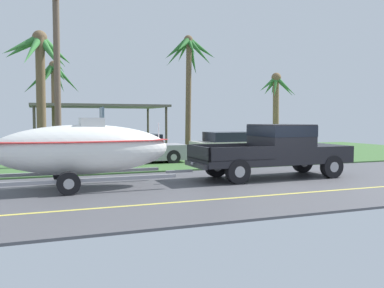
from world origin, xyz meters
name	(u,v)px	position (x,y,z in m)	size (l,w,h in m)	color
ground	(190,160)	(0.00, 8.38, -0.01)	(36.00, 22.00, 0.11)	#4C4C51
pickup_truck_towing	(280,148)	(0.72, 1.17, 1.05)	(5.87, 2.00, 1.89)	black
boat_on_trailer	(83,149)	(-6.13, 1.17, 1.18)	(6.38, 2.18, 2.45)	gray
parked_sedan_near	(136,149)	(-3.06, 7.36, 0.67)	(4.41, 1.86, 1.38)	#99999E
parked_sedan_far	(232,145)	(2.61, 8.70, 0.67)	(4.45, 1.95, 1.38)	beige
carport_awning	(98,107)	(-3.79, 13.90, 2.79)	(7.75, 4.63, 2.92)	#4C4238
palm_tree_near_left	(53,84)	(-6.41, 12.72, 4.01)	(3.13, 2.62, 5.28)	brown
palm_tree_near_right	(40,65)	(-7.16, 7.11, 4.32)	(2.92, 3.21, 5.76)	brown
palm_tree_mid	(189,62)	(0.71, 10.41, 5.24)	(3.12, 3.07, 6.72)	brown
palm_tree_far_left	(276,95)	(9.23, 14.89, 3.87)	(3.15, 3.26, 5.45)	brown
utility_pole	(57,76)	(-6.61, 4.78, 3.68)	(0.24, 1.80, 7.06)	brown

